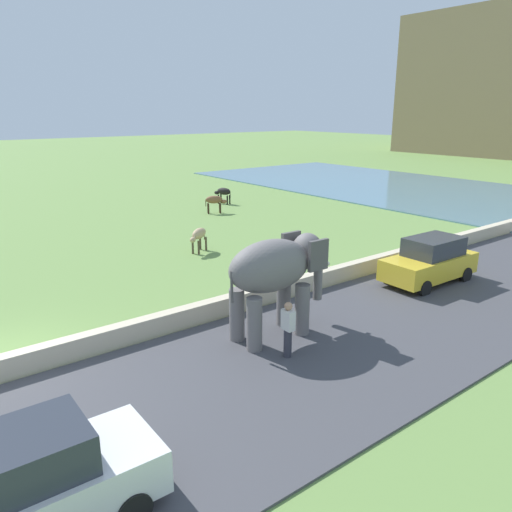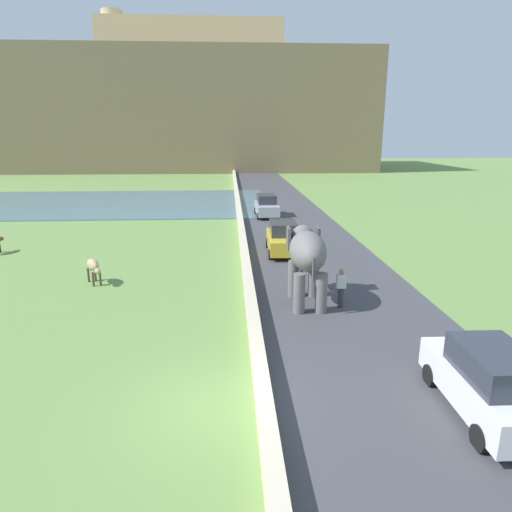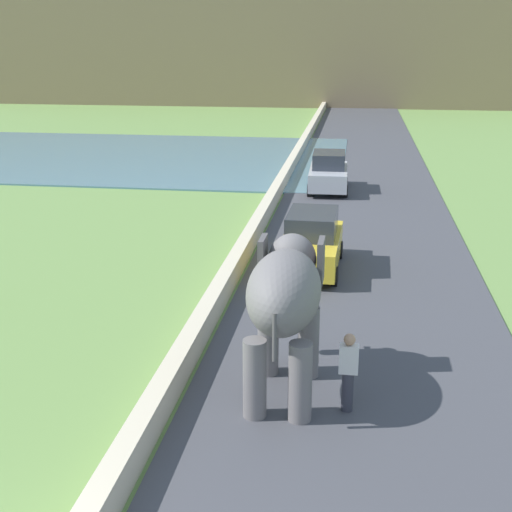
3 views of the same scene
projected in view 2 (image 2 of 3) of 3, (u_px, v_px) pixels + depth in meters
ground_plane at (215, 406)px, 11.34m from camera, size 220.00×220.00×0.00m
road_surface at (297, 232)px, 30.86m from camera, size 7.00×120.00×0.06m
barrier_wall at (242, 235)px, 28.65m from camera, size 0.40×110.00×0.63m
lake at (81, 203)px, 43.49m from camera, size 36.00×18.00×0.08m
hill_distant at (194, 114)px, 85.22m from camera, size 64.00×28.00×20.14m
fort_on_hill at (192, 38)px, 81.74m from camera, size 32.99×8.00×7.49m
elephant at (307, 254)px, 17.61m from camera, size 1.44×3.47×2.99m
person_beside_elephant at (341, 287)px, 17.38m from camera, size 0.36×0.22×1.63m
car_white at (489, 382)px, 10.74m from camera, size 1.85×4.03×1.80m
car_yellow at (283, 238)px, 25.35m from camera, size 1.88×4.04×1.80m
car_silver at (267, 206)px, 36.44m from camera, size 1.87×4.04×1.80m
cow_tan at (93, 266)px, 20.26m from camera, size 1.02×1.36×1.15m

